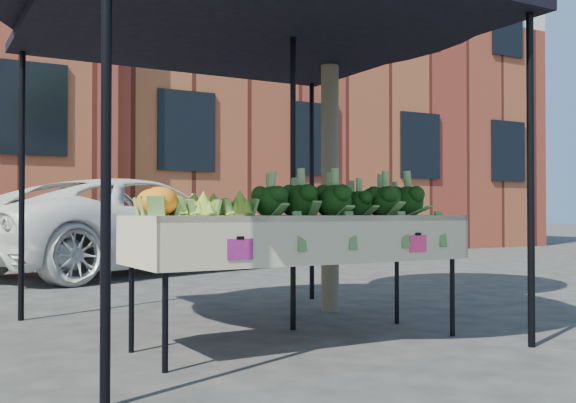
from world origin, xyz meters
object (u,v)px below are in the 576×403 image
object	(u,v)px
table	(302,279)
canopy	(249,154)
vehicle	(133,106)
street_tree	(330,56)

from	to	relation	value
table	canopy	distance (m)	1.10
canopy	vehicle	world-z (taller)	vehicle
vehicle	street_tree	distance (m)	4.94
vehicle	canopy	bearing A→B (deg)	150.26
table	vehicle	xyz separation A→B (m)	(0.56, 6.12, 2.12)
table	canopy	world-z (taller)	canopy
street_tree	canopy	bearing A→B (deg)	-151.55
canopy	table	bearing A→B (deg)	-77.25
canopy	vehicle	xyz separation A→B (m)	(0.69, 5.54, 1.20)
vehicle	street_tree	bearing A→B (deg)	162.67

